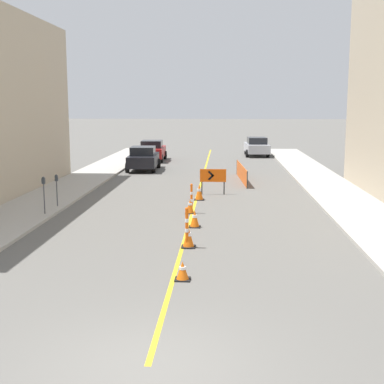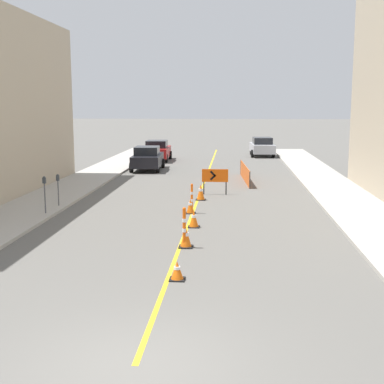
{
  "view_description": "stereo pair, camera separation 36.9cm",
  "coord_description": "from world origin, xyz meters",
  "px_view_note": "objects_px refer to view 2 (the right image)",
  "views": [
    {
      "loc": [
        1.25,
        -8.35,
        4.38
      ],
      "look_at": [
        0.04,
        12.05,
        1.0
      ],
      "focal_mm": 50.0,
      "sensor_mm": 36.0,
      "label": 1
    },
    {
      "loc": [
        1.61,
        -8.33,
        4.38
      ],
      "look_at": [
        0.04,
        12.05,
        1.0
      ],
      "focal_mm": 50.0,
      "sensor_mm": 36.0,
      "label": 2
    }
  ],
  "objects_px": {
    "delineator_post_rear": "(192,200)",
    "parked_car_curb_mid": "(157,150)",
    "traffic_cone_third": "(194,219)",
    "parked_car_curb_far": "(262,147)",
    "parked_car_curb_near": "(147,158)",
    "traffic_cone_second": "(186,237)",
    "arrow_barricade_primary": "(215,176)",
    "traffic_cone_nearest": "(177,271)",
    "delineator_post_front": "(184,230)",
    "traffic_cone_fifth": "(201,192)",
    "traffic_cone_fourth": "(190,206)",
    "parking_meter_far_curb": "(58,183)",
    "parking_meter_near_curb": "(44,187)"
  },
  "relations": [
    {
      "from": "traffic_cone_third",
      "to": "parking_meter_far_curb",
      "type": "distance_m",
      "value": 6.74
    },
    {
      "from": "parking_meter_near_curb",
      "to": "traffic_cone_fifth",
      "type": "bearing_deg",
      "value": 34.75
    },
    {
      "from": "traffic_cone_second",
      "to": "parking_meter_near_curb",
      "type": "height_order",
      "value": "parking_meter_near_curb"
    },
    {
      "from": "delineator_post_front",
      "to": "delineator_post_rear",
      "type": "height_order",
      "value": "delineator_post_front"
    },
    {
      "from": "traffic_cone_fourth",
      "to": "parked_car_curb_far",
      "type": "xyz_separation_m",
      "value": [
        4.14,
        24.43,
        0.5
      ]
    },
    {
      "from": "delineator_post_rear",
      "to": "parking_meter_far_curb",
      "type": "height_order",
      "value": "parking_meter_far_curb"
    },
    {
      "from": "traffic_cone_nearest",
      "to": "parking_meter_near_curb",
      "type": "relative_size",
      "value": 0.33
    },
    {
      "from": "traffic_cone_second",
      "to": "arrow_barricade_primary",
      "type": "distance_m",
      "value": 9.83
    },
    {
      "from": "parking_meter_far_curb",
      "to": "traffic_cone_nearest",
      "type": "bearing_deg",
      "value": -56.04
    },
    {
      "from": "traffic_cone_second",
      "to": "arrow_barricade_primary",
      "type": "relative_size",
      "value": 0.5
    },
    {
      "from": "traffic_cone_nearest",
      "to": "parked_car_curb_mid",
      "type": "relative_size",
      "value": 0.11
    },
    {
      "from": "traffic_cone_nearest",
      "to": "delineator_post_rear",
      "type": "xyz_separation_m",
      "value": [
        -0.27,
        8.29,
        0.29
      ]
    },
    {
      "from": "delineator_post_rear",
      "to": "parking_meter_near_curb",
      "type": "relative_size",
      "value": 0.83
    },
    {
      "from": "arrow_barricade_primary",
      "to": "parked_car_curb_mid",
      "type": "height_order",
      "value": "parked_car_curb_mid"
    },
    {
      "from": "traffic_cone_third",
      "to": "parked_car_curb_far",
      "type": "distance_m",
      "value": 27.13
    },
    {
      "from": "parked_car_curb_far",
      "to": "delineator_post_front",
      "type": "bearing_deg",
      "value": -100.62
    },
    {
      "from": "traffic_cone_third",
      "to": "parked_car_curb_mid",
      "type": "xyz_separation_m",
      "value": [
        -4.51,
        22.4,
        0.49
      ]
    },
    {
      "from": "delineator_post_front",
      "to": "traffic_cone_fourth",
      "type": "bearing_deg",
      "value": 92.53
    },
    {
      "from": "traffic_cone_third",
      "to": "parking_meter_near_curb",
      "type": "height_order",
      "value": "parking_meter_near_curb"
    },
    {
      "from": "parked_car_curb_mid",
      "to": "parked_car_curb_far",
      "type": "height_order",
      "value": "same"
    },
    {
      "from": "delineator_post_rear",
      "to": "parked_car_curb_mid",
      "type": "bearing_deg",
      "value": 102.03
    },
    {
      "from": "delineator_post_front",
      "to": "arrow_barricade_primary",
      "type": "bearing_deg",
      "value": 86.54
    },
    {
      "from": "traffic_cone_second",
      "to": "delineator_post_front",
      "type": "xyz_separation_m",
      "value": [
        -0.04,
        -0.07,
        0.24
      ]
    },
    {
      "from": "traffic_cone_second",
      "to": "traffic_cone_fifth",
      "type": "relative_size",
      "value": 0.87
    },
    {
      "from": "parked_car_curb_near",
      "to": "parked_car_curb_far",
      "type": "height_order",
      "value": "same"
    },
    {
      "from": "delineator_post_front",
      "to": "parked_car_curb_far",
      "type": "relative_size",
      "value": 0.29
    },
    {
      "from": "traffic_cone_nearest",
      "to": "parked_car_curb_mid",
      "type": "xyz_separation_m",
      "value": [
        -4.52,
        28.23,
        0.56
      ]
    },
    {
      "from": "parked_car_curb_mid",
      "to": "delineator_post_front",
      "type": "bearing_deg",
      "value": -81.99
    },
    {
      "from": "delineator_post_front",
      "to": "arrow_barricade_primary",
      "type": "height_order",
      "value": "delineator_post_front"
    },
    {
      "from": "delineator_post_rear",
      "to": "parking_meter_near_curb",
      "type": "xyz_separation_m",
      "value": [
        -5.71,
        -1.02,
        0.62
      ]
    },
    {
      "from": "traffic_cone_second",
      "to": "traffic_cone_fourth",
      "type": "distance_m",
      "value": 5.16
    },
    {
      "from": "traffic_cone_third",
      "to": "traffic_cone_fifth",
      "type": "bearing_deg",
      "value": 90.92
    },
    {
      "from": "parked_car_curb_near",
      "to": "traffic_cone_fifth",
      "type": "bearing_deg",
      "value": -71.61
    },
    {
      "from": "parked_car_curb_near",
      "to": "parking_meter_far_curb",
      "type": "relative_size",
      "value": 3.26
    },
    {
      "from": "delineator_post_front",
      "to": "traffic_cone_fifth",
      "type": "bearing_deg",
      "value": 90.0
    },
    {
      "from": "traffic_cone_nearest",
      "to": "delineator_post_rear",
      "type": "relative_size",
      "value": 0.4
    },
    {
      "from": "traffic_cone_third",
      "to": "traffic_cone_fourth",
      "type": "xyz_separation_m",
      "value": [
        -0.32,
        2.43,
        -0.01
      ]
    },
    {
      "from": "traffic_cone_nearest",
      "to": "delineator_post_front",
      "type": "distance_m",
      "value": 3.06
    },
    {
      "from": "traffic_cone_fourth",
      "to": "arrow_barricade_primary",
      "type": "bearing_deg",
      "value": 79.88
    },
    {
      "from": "arrow_barricade_primary",
      "to": "traffic_cone_third",
      "type": "bearing_deg",
      "value": -94.24
    },
    {
      "from": "traffic_cone_fifth",
      "to": "delineator_post_rear",
      "type": "relative_size",
      "value": 0.61
    },
    {
      "from": "traffic_cone_fourth",
      "to": "traffic_cone_fifth",
      "type": "height_order",
      "value": "traffic_cone_fifth"
    },
    {
      "from": "traffic_cone_fifth",
      "to": "parking_meter_far_curb",
      "type": "distance_m",
      "value": 6.42
    },
    {
      "from": "traffic_cone_third",
      "to": "delineator_post_front",
      "type": "xyz_separation_m",
      "value": [
        -0.09,
        -2.8,
        0.24
      ]
    },
    {
      "from": "traffic_cone_nearest",
      "to": "parked_car_curb_far",
      "type": "relative_size",
      "value": 0.11
    },
    {
      "from": "traffic_cone_third",
      "to": "traffic_cone_fifth",
      "type": "relative_size",
      "value": 0.85
    },
    {
      "from": "traffic_cone_third",
      "to": "parked_car_curb_near",
      "type": "distance_m",
      "value": 16.99
    },
    {
      "from": "traffic_cone_nearest",
      "to": "arrow_barricade_primary",
      "type": "relative_size",
      "value": 0.38
    },
    {
      "from": "traffic_cone_third",
      "to": "arrow_barricade_primary",
      "type": "height_order",
      "value": "arrow_barricade_primary"
    },
    {
      "from": "parked_car_curb_mid",
      "to": "parked_car_curb_far",
      "type": "relative_size",
      "value": 0.99
    }
  ]
}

